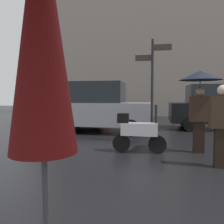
% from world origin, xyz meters
% --- Properties ---
extents(folded_patio_umbrella_near, '(0.51, 0.51, 2.68)m').
position_xyz_m(folded_patio_umbrella_near, '(-0.88, -1.24, 1.80)').
color(folded_patio_umbrella_near, black).
rests_on(folded_patio_umbrella_near, ground).
extents(pedestrian_with_umbrella, '(1.06, 1.06, 2.09)m').
position_xyz_m(pedestrian_with_umbrella, '(0.94, 3.51, 1.66)').
color(pedestrian_with_umbrella, black).
rests_on(pedestrian_with_umbrella, ground).
extents(pedestrian_with_bag, '(0.51, 0.24, 1.68)m').
position_xyz_m(pedestrian_with_bag, '(1.16, 2.30, 0.95)').
color(pedestrian_with_bag, black).
rests_on(pedestrian_with_bag, ground).
extents(parked_scooter, '(1.38, 0.32, 1.23)m').
position_xyz_m(parked_scooter, '(-0.60, 3.23, 0.55)').
color(parked_scooter, black).
rests_on(parked_scooter, ground).
extents(parked_car_left, '(4.00, 2.02, 2.02)m').
position_xyz_m(parked_car_left, '(-2.36, 6.45, 1.01)').
color(parked_car_left, gray).
rests_on(parked_car_left, ground).
extents(parked_car_right, '(4.41, 2.05, 1.96)m').
position_xyz_m(parked_car_right, '(2.68, 8.08, 0.98)').
color(parked_car_right, black).
rests_on(parked_car_right, ground).
extents(parked_car_distant, '(4.58, 1.83, 2.03)m').
position_xyz_m(parked_car_distant, '(-4.89, 8.68, 1.02)').
color(parked_car_distant, '#590C0F').
rests_on(parked_car_distant, ground).
extents(street_signpost, '(1.08, 0.08, 3.16)m').
position_xyz_m(street_signpost, '(-0.25, 4.50, 1.91)').
color(street_signpost, black).
rests_on(street_signpost, ground).
extents(building_block, '(18.23, 2.78, 16.92)m').
position_xyz_m(building_block, '(0.00, 15.83, 8.46)').
color(building_block, gray).
rests_on(building_block, ground).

